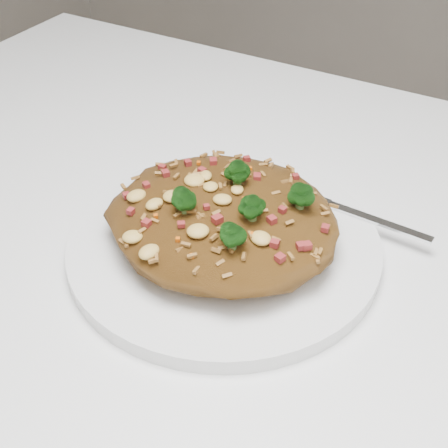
{
  "coord_description": "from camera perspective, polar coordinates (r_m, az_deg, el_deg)",
  "views": [
    {
      "loc": [
        0.1,
        -0.32,
        1.1
      ],
      "look_at": [
        -0.1,
        0.03,
        0.78
      ],
      "focal_mm": 50.0,
      "sensor_mm": 36.0,
      "label": 1
    }
  ],
  "objects": [
    {
      "name": "dining_table",
      "position": [
        0.56,
        7.63,
        -14.54
      ],
      "size": [
        1.2,
        0.8,
        0.75
      ],
      "color": "white",
      "rests_on": "ground"
    },
    {
      "name": "plate",
      "position": [
        0.53,
        0.0,
        -1.86
      ],
      "size": [
        0.26,
        0.26,
        0.01
      ],
      "primitive_type": "cylinder",
      "color": "white",
      "rests_on": "dining_table"
    },
    {
      "name": "fork",
      "position": [
        0.56,
        11.6,
        1.08
      ],
      "size": [
        0.16,
        0.02,
        0.0
      ],
      "rotation": [
        0.0,
        0.0,
        -0.06
      ],
      "color": "silver",
      "rests_on": "plate"
    },
    {
      "name": "fried_rice",
      "position": [
        0.51,
        0.04,
        1.19
      ],
      "size": [
        0.19,
        0.18,
        0.07
      ],
      "color": "brown",
      "rests_on": "plate"
    }
  ]
}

